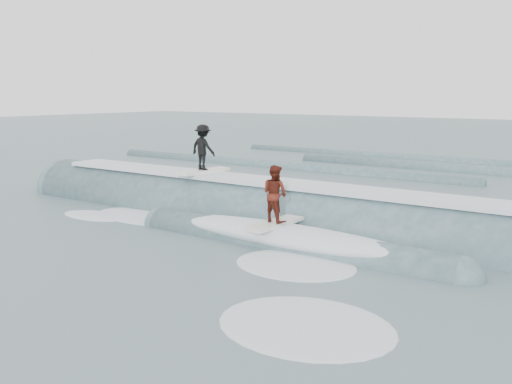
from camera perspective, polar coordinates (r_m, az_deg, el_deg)
The scene contains 6 objects.
ground at distance 15.35m, azimuth -4.42°, elevation -5.12°, with size 160.00×160.00×0.00m, color #435D61.
breaking_wave at distance 17.41m, azimuth 1.98°, elevation -3.17°, with size 22.87×4.04×2.51m.
surfer_black at distance 19.09m, azimuth -5.31°, elevation 4.20°, with size 1.02×2.05×1.61m.
surfer_red at distance 14.88m, azimuth 1.89°, elevation -0.61°, with size 0.82×2.02×1.61m.
whitewater at distance 14.85m, azimuth -5.25°, elevation -5.65°, with size 12.80×6.89×0.10m.
far_swells at distance 31.40m, azimuth 13.91°, elevation 2.35°, with size 32.79×8.65×0.80m.
Camera 1 is at (9.49, -11.39, 3.97)m, focal length 40.00 mm.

